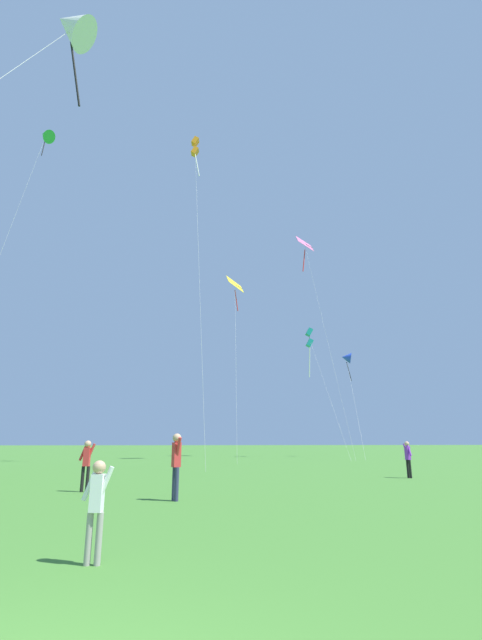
# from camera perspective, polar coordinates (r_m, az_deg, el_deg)

# --- Properties ---
(kite_pink_low) EXTENTS (2.12, 9.44, 23.65)m
(kite_pink_low) POSITION_cam_1_polar(r_m,az_deg,el_deg) (50.79, 8.04, 8.52)
(kite_pink_low) COLOR pink
(kite_pink_low) RESTS_ON ground_plane
(kite_orange_box) EXTENTS (1.30, 8.27, 25.48)m
(kite_orange_box) POSITION_cam_1_polar(r_m,az_deg,el_deg) (39.50, -5.76, 20.56)
(kite_orange_box) COLOR orange
(kite_orange_box) RESTS_ON ground_plane
(kite_blue_delta) EXTENTS (2.73, 9.16, 10.80)m
(kite_blue_delta) POSITION_cam_1_polar(r_m,az_deg,el_deg) (49.84, 13.06, -4.64)
(kite_blue_delta) COLOR blue
(kite_blue_delta) RESTS_ON ground_plane
(kite_green_small) EXTENTS (4.08, 4.93, 26.39)m
(kite_green_small) POSITION_cam_1_polar(r_m,az_deg,el_deg) (43.06, -23.29, 20.46)
(kite_green_small) COLOR green
(kite_green_small) RESTS_ON ground_plane
(kite_teal_box) EXTENTS (0.84, 9.89, 13.11)m
(kite_teal_box) POSITION_cam_1_polar(r_m,az_deg,el_deg) (48.30, 8.58, -2.39)
(kite_teal_box) COLOR teal
(kite_teal_box) RESTS_ON ground_plane
(kite_white_distant) EXTENTS (2.91, 8.71, 14.67)m
(kite_white_distant) POSITION_cam_1_polar(r_m,az_deg,el_deg) (17.51, -20.41, 31.18)
(kite_white_distant) COLOR white
(kite_white_distant) RESTS_ON ground_plane
(kite_yellow_diamond) EXTENTS (1.70, 8.21, 16.53)m
(kite_yellow_diamond) POSITION_cam_1_polar(r_m,az_deg,el_deg) (42.18, -0.71, 3.71)
(kite_yellow_diamond) COLOR yellow
(kite_yellow_diamond) RESTS_ON ground_plane
(person_far_back) EXTENTS (0.50, 0.21, 1.53)m
(person_far_back) POSITION_cam_1_polar(r_m,az_deg,el_deg) (15.65, -18.80, -16.36)
(person_far_back) COLOR black
(person_far_back) RESTS_ON ground_plane
(person_foreground_watcher) EXTENTS (0.28, 0.54, 1.71)m
(person_foreground_watcher) POSITION_cam_1_polar(r_m,az_deg,el_deg) (12.81, -8.12, -16.96)
(person_foreground_watcher) COLOR #2D3351
(person_foreground_watcher) RESTS_ON ground_plane
(person_in_red_shirt) EXTENTS (0.20, 0.49, 1.51)m
(person_in_red_shirt) POSITION_cam_1_polar(r_m,az_deg,el_deg) (21.61, 20.18, -15.69)
(person_in_red_shirt) COLOR black
(person_in_red_shirt) RESTS_ON ground_plane
(person_child_small) EXTENTS (0.41, 0.17, 1.26)m
(person_child_small) POSITION_cam_1_polar(r_m,az_deg,el_deg) (6.60, -17.65, -20.80)
(person_child_small) COLOR gray
(person_child_small) RESTS_ON ground_plane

